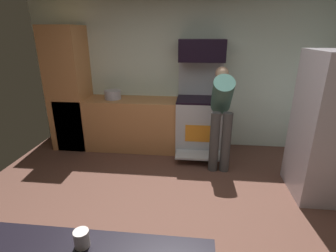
# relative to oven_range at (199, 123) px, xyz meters

# --- Properties ---
(ground_plane) EXTENTS (5.20, 4.80, 0.02)m
(ground_plane) POSITION_rel_oven_range_xyz_m (-0.38, -1.97, -0.52)
(ground_plane) COLOR brown
(wall_back) EXTENTS (5.20, 0.12, 2.60)m
(wall_back) POSITION_rel_oven_range_xyz_m (-0.38, 0.37, 0.79)
(wall_back) COLOR silver
(wall_back) RESTS_ON ground
(lower_cabinet_run) EXTENTS (2.40, 0.60, 0.90)m
(lower_cabinet_run) POSITION_rel_oven_range_xyz_m (-1.28, 0.01, -0.06)
(lower_cabinet_run) COLOR #C0804B
(lower_cabinet_run) RESTS_ON ground
(cabinet_column) EXTENTS (0.60, 0.60, 2.10)m
(cabinet_column) POSITION_rel_oven_range_xyz_m (-2.28, 0.01, 0.54)
(cabinet_column) COLOR #C0804B
(cabinet_column) RESTS_ON ground
(oven_range) EXTENTS (0.76, 0.96, 1.54)m
(oven_range) POSITION_rel_oven_range_xyz_m (0.00, 0.00, 0.00)
(oven_range) COLOR silver
(oven_range) RESTS_ON ground
(microwave) EXTENTS (0.74, 0.38, 0.35)m
(microwave) POSITION_rel_oven_range_xyz_m (-0.00, 0.09, 1.20)
(microwave) COLOR black
(microwave) RESTS_ON oven_range
(person_cook) EXTENTS (0.31, 0.65, 1.51)m
(person_cook) POSITION_rel_oven_range_xyz_m (0.31, -0.53, 0.39)
(person_cook) COLOR #444444
(person_cook) RESTS_ON ground
(mug_coffee) EXTENTS (0.08, 0.08, 0.10)m
(mug_coffee) POSITION_rel_oven_range_xyz_m (-0.65, -3.19, 0.44)
(mug_coffee) COLOR silver
(mug_coffee) RESTS_ON counter_island
(stock_pot) EXTENTS (0.29, 0.29, 0.15)m
(stock_pot) POSITION_rel_oven_range_xyz_m (-1.50, 0.01, 0.46)
(stock_pot) COLOR #B3B2C1
(stock_pot) RESTS_ON lower_cabinet_run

